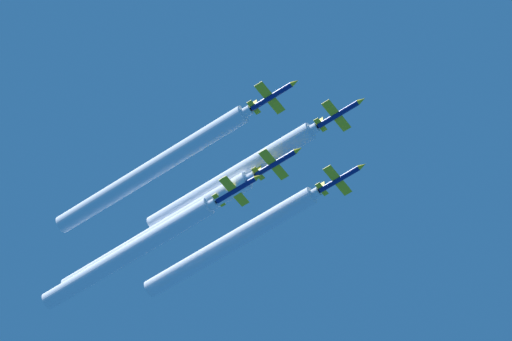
{
  "coord_description": "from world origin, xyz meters",
  "views": [
    {
      "loc": [
        135.3,
        84.79,
        1.44
      ],
      "look_at": [
        -0.25,
        -12.29,
        249.15
      ],
      "focal_mm": 109.49,
      "sensor_mm": 36.0,
      "label": 1
    }
  ],
  "objects_px": {
    "jet_lead": "(340,113)",
    "jet_left_wingman": "(341,178)",
    "jet_right_wingman": "(273,96)",
    "jet_high_trail": "(237,189)",
    "jet_slot": "(277,162)"
  },
  "relations": [
    {
      "from": "jet_right_wingman",
      "to": "jet_slot",
      "type": "bearing_deg",
      "value": -147.79
    },
    {
      "from": "jet_left_wingman",
      "to": "jet_right_wingman",
      "type": "height_order",
      "value": "jet_right_wingman"
    },
    {
      "from": "jet_lead",
      "to": "jet_right_wingman",
      "type": "height_order",
      "value": "jet_lead"
    },
    {
      "from": "jet_right_wingman",
      "to": "jet_slot",
      "type": "height_order",
      "value": "jet_right_wingman"
    },
    {
      "from": "jet_right_wingman",
      "to": "jet_high_trail",
      "type": "relative_size",
      "value": 1.0
    },
    {
      "from": "jet_left_wingman",
      "to": "jet_lead",
      "type": "bearing_deg",
      "value": 33.4
    },
    {
      "from": "jet_slot",
      "to": "jet_high_trail",
      "type": "height_order",
      "value": "jet_slot"
    },
    {
      "from": "jet_left_wingman",
      "to": "jet_slot",
      "type": "distance_m",
      "value": 13.35
    },
    {
      "from": "jet_slot",
      "to": "jet_high_trail",
      "type": "distance_m",
      "value": 9.25
    },
    {
      "from": "jet_right_wingman",
      "to": "jet_slot",
      "type": "relative_size",
      "value": 1.0
    },
    {
      "from": "jet_lead",
      "to": "jet_left_wingman",
      "type": "bearing_deg",
      "value": -146.6
    },
    {
      "from": "jet_slot",
      "to": "jet_high_trail",
      "type": "xyz_separation_m",
      "value": [
        0.23,
        -9.12,
        -1.5
      ]
    },
    {
      "from": "jet_left_wingman",
      "to": "jet_right_wingman",
      "type": "bearing_deg",
      "value": -0.13
    },
    {
      "from": "jet_lead",
      "to": "jet_high_trail",
      "type": "bearing_deg",
      "value": -89.37
    },
    {
      "from": "jet_lead",
      "to": "jet_left_wingman",
      "type": "distance_m",
      "value": 13.45
    }
  ]
}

